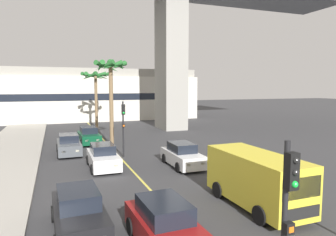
{
  "coord_description": "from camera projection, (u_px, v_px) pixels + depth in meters",
  "views": [
    {
      "loc": [
        -4.45,
        2.02,
        5.29
      ],
      "look_at": [
        0.0,
        14.0,
        3.97
      ],
      "focal_mm": 32.72,
      "sensor_mm": 36.0,
      "label": 1
    }
  ],
  "objects": [
    {
      "name": "lane_stripe_center",
      "position": [
        121.0,
        158.0,
        22.58
      ],
      "size": [
        0.14,
        56.0,
        0.01
      ],
      "primitive_type": "cube",
      "color": "#DBCC4C",
      "rests_on": "ground"
    },
    {
      "name": "pier_building_backdrop",
      "position": [
        84.0,
        95.0,
        48.3
      ],
      "size": [
        35.63,
        8.04,
        8.02
      ],
      "color": "beige",
      "rests_on": "ground"
    },
    {
      "name": "car_queue_front",
      "position": [
        182.0,
        156.0,
        20.32
      ],
      "size": [
        1.85,
        4.11,
        1.56
      ],
      "color": "white",
      "rests_on": "ground"
    },
    {
      "name": "car_queue_second",
      "position": [
        165.0,
        226.0,
        10.04
      ],
      "size": [
        1.95,
        4.16,
        1.56
      ],
      "color": "maroon",
      "rests_on": "ground"
    },
    {
      "name": "car_queue_third",
      "position": [
        103.0,
        157.0,
        19.85
      ],
      "size": [
        1.85,
        4.11,
        1.56
      ],
      "color": "white",
      "rests_on": "ground"
    },
    {
      "name": "car_queue_fourth",
      "position": [
        79.0,
        213.0,
        11.12
      ],
      "size": [
        1.96,
        4.16,
        1.56
      ],
      "color": "black",
      "rests_on": "ground"
    },
    {
      "name": "car_queue_fifth",
      "position": [
        69.0,
        145.0,
        23.97
      ],
      "size": [
        1.87,
        4.12,
        1.56
      ],
      "color": "#4C5156",
      "rests_on": "ground"
    },
    {
      "name": "car_queue_sixth",
      "position": [
        89.0,
        136.0,
        28.44
      ],
      "size": [
        1.95,
        4.16,
        1.56
      ],
      "color": "#0C4728",
      "rests_on": "ground"
    },
    {
      "name": "delivery_van",
      "position": [
        256.0,
        178.0,
        13.38
      ],
      "size": [
        2.23,
        5.28,
        2.36
      ],
      "color": "yellow",
      "rests_on": "ground"
    },
    {
      "name": "traffic_light_median_near",
      "position": [
        287.0,
        212.0,
        6.28
      ],
      "size": [
        0.24,
        0.37,
        4.2
      ],
      "color": "black",
      "rests_on": "ground"
    },
    {
      "name": "traffic_light_median_far",
      "position": [
        123.0,
        121.0,
        22.7
      ],
      "size": [
        0.24,
        0.37,
        4.2
      ],
      "color": "black",
      "rests_on": "ground"
    },
    {
      "name": "palm_tree_near_median",
      "position": [
        111.0,
        75.0,
        26.02
      ],
      "size": [
        2.87,
        2.85,
        7.6
      ],
      "color": "brown",
      "rests_on": "ground"
    },
    {
      "name": "palm_tree_mid_median",
      "position": [
        95.0,
        81.0,
        37.0
      ],
      "size": [
        3.53,
        3.54,
        7.13
      ],
      "color": "brown",
      "rests_on": "ground"
    }
  ]
}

